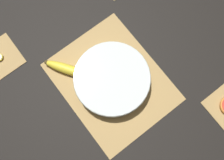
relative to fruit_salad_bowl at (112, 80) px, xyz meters
name	(u,v)px	position (x,y,z in m)	size (l,w,h in m)	color
ground_plane	(112,82)	(0.00, 0.00, -0.04)	(6.00, 6.00, 0.00)	black
bamboo_mat_center	(112,82)	(0.00, 0.00, -0.04)	(0.46, 0.37, 0.01)	#A8844C
coaster_mat_far_right	(0,58)	(0.35, 0.30, -0.04)	(0.16, 0.16, 0.01)	#A8844C
fruit_salad_bowl	(112,80)	(0.00, 0.00, 0.00)	(0.29, 0.29, 0.06)	silver
whole_banana	(67,69)	(0.14, 0.11, -0.02)	(0.17, 0.13, 0.04)	yellow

